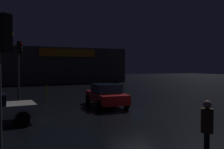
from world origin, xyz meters
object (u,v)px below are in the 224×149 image
(traffic_signal_opposite, at_px, (3,54))
(car_near, at_px, (106,95))
(traffic_signal_main, at_px, (19,61))
(store_building, at_px, (61,65))
(pedestrian, at_px, (207,126))

(traffic_signal_opposite, distance_m, car_near, 11.03)
(traffic_signal_main, bearing_deg, store_building, 70.44)
(store_building, height_order, car_near, store_building)
(car_near, bearing_deg, pedestrian, -96.58)
(pedestrian, bearing_deg, store_building, 83.70)
(store_building, distance_m, pedestrian, 37.63)
(traffic_signal_main, height_order, traffic_signal_opposite, traffic_signal_main)
(car_near, distance_m, pedestrian, 10.10)
(store_building, height_order, pedestrian, store_building)
(traffic_signal_opposite, bearing_deg, store_building, 75.47)
(store_building, relative_size, pedestrian, 11.49)
(car_near, bearing_deg, traffic_signal_opposite, -126.17)
(traffic_signal_opposite, bearing_deg, car_near, 53.83)
(store_building, height_order, traffic_signal_main, store_building)
(traffic_signal_opposite, distance_m, pedestrian, 5.74)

